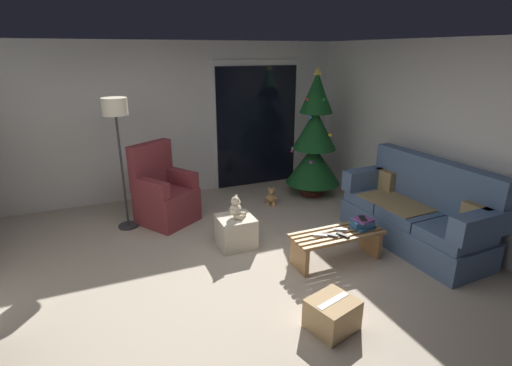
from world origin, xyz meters
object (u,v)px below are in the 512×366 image
(couch, at_px, (417,214))
(book_stack, at_px, (362,224))
(remote_black, at_px, (343,235))
(remote_white, at_px, (320,235))
(teddy_bear_cream, at_px, (236,208))
(remote_silver, at_px, (341,230))
(armchair, at_px, (164,195))
(teddy_bear_honey_by_tree, at_px, (271,197))
(cardboard_box_taped_mid_floor, at_px, (332,314))
(floor_lamp, at_px, (116,120))
(coffee_table, at_px, (337,242))
(ottoman, at_px, (236,231))
(christmas_tree, at_px, (314,142))
(remote_graphite, at_px, (331,235))
(cell_phone, at_px, (363,218))

(couch, relative_size, book_stack, 7.17)
(remote_black, xyz_separation_m, remote_white, (-0.24, 0.10, 0.00))
(remote_white, bearing_deg, teddy_bear_cream, -108.95)
(remote_silver, relative_size, armchair, 0.14)
(book_stack, height_order, teddy_bear_honey_by_tree, book_stack)
(book_stack, distance_m, cardboard_box_taped_mid_floor, 1.43)
(floor_lamp, relative_size, cardboard_box_taped_mid_floor, 3.73)
(book_stack, bearing_deg, coffee_table, 177.50)
(couch, distance_m, ottoman, 2.29)
(teddy_bear_honey_by_tree, bearing_deg, christmas_tree, 8.69)
(cardboard_box_taped_mid_floor, bearing_deg, remote_white, 64.42)
(coffee_table, bearing_deg, ottoman, 139.29)
(christmas_tree, xyz_separation_m, teddy_bear_honey_by_tree, (-0.83, -0.13, -0.81))
(teddy_bear_cream, distance_m, teddy_bear_honey_by_tree, 1.52)
(remote_black, xyz_separation_m, teddy_bear_honey_by_tree, (0.04, 2.00, -0.26))
(coffee_table, bearing_deg, floor_lamp, 138.17)
(christmas_tree, distance_m, armchair, 2.57)
(teddy_bear_cream, bearing_deg, book_stack, -32.93)
(remote_graphite, height_order, floor_lamp, floor_lamp)
(remote_black, xyz_separation_m, floor_lamp, (-2.16, 2.02, 1.13))
(remote_graphite, xyz_separation_m, teddy_bear_honey_by_tree, (0.17, 1.95, -0.26))
(cell_phone, distance_m, teddy_bear_honey_by_tree, 1.97)
(cell_phone, relative_size, teddy_bear_cream, 0.50)
(remote_black, xyz_separation_m, cell_phone, (0.32, 0.08, 0.12))
(remote_black, relative_size, cardboard_box_taped_mid_floor, 0.33)
(ottoman, relative_size, teddy_bear_cream, 1.54)
(cardboard_box_taped_mid_floor, bearing_deg, christmas_tree, 62.28)
(couch, xyz_separation_m, ottoman, (-2.14, 0.81, -0.21))
(coffee_table, distance_m, cell_phone, 0.41)
(floor_lamp, xyz_separation_m, teddy_bear_honey_by_tree, (2.20, -0.03, -1.38))
(coffee_table, xyz_separation_m, ottoman, (-0.95, 0.82, -0.05))
(remote_white, bearing_deg, armchair, -114.05)
(armchair, height_order, floor_lamp, floor_lamp)
(coffee_table, bearing_deg, remote_silver, 26.29)
(remote_graphite, relative_size, remote_black, 1.00)
(ottoman, distance_m, teddy_bear_honey_by_tree, 1.47)
(remote_silver, distance_m, christmas_tree, 2.22)
(couch, relative_size, ottoman, 4.48)
(book_stack, height_order, floor_lamp, floor_lamp)
(book_stack, bearing_deg, floor_lamp, 141.99)
(coffee_table, relative_size, book_stack, 4.00)
(remote_graphite, relative_size, ottoman, 0.35)
(remote_graphite, distance_m, remote_silver, 0.20)
(ottoman, xyz_separation_m, cardboard_box_taped_mid_floor, (0.25, -1.78, -0.05))
(cell_phone, relative_size, floor_lamp, 0.08)
(christmas_tree, height_order, teddy_bear_cream, christmas_tree)
(remote_graphite, distance_m, book_stack, 0.45)
(remote_silver, xyz_separation_m, teddy_bear_cream, (-1.00, 0.78, 0.13))
(couch, bearing_deg, teddy_bear_cream, 159.40)
(floor_lamp, relative_size, teddy_bear_honey_by_tree, 6.25)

